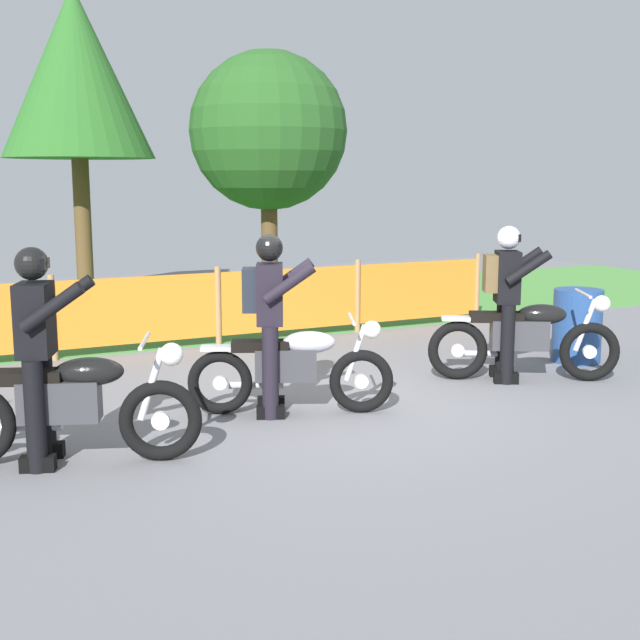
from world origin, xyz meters
TOP-DOWN VIEW (x-y plane):
  - ground at (0.00, 0.00)m, footprint 24.00×24.00m
  - grass_verge at (0.00, 5.90)m, footprint 24.00×5.39m
  - barrier_fence at (0.00, 3.21)m, footprint 8.51×0.08m
  - tree_leftmost at (-0.92, 7.36)m, footprint 2.50×2.50m
  - tree_near_left at (1.93, 6.00)m, footprint 2.64×2.64m
  - motorcycle_lead at (-2.60, -0.70)m, footprint 1.97×0.93m
  - motorcycle_trailing at (-0.48, -0.20)m, footprint 1.81×0.94m
  - motorcycle_third at (2.34, -0.14)m, footprint 1.87×1.14m
  - rider_lead at (-2.79, -0.63)m, footprint 0.69×0.68m
  - rider_trailing at (-0.67, -0.11)m, footprint 0.78×0.69m
  - rider_third at (2.15, -0.03)m, footprint 0.79×0.71m
  - spare_drum at (3.54, 0.32)m, footprint 0.58×0.58m

SIDE VIEW (x-z plane):
  - ground at x=0.00m, z-range -0.02..0.00m
  - grass_verge at x=0.00m, z-range 0.00..0.01m
  - spare_drum at x=3.54m, z-range 0.00..0.88m
  - motorcycle_trailing at x=-0.48m, z-range -0.01..0.90m
  - motorcycle_lead at x=-2.60m, z-range -0.01..0.96m
  - motorcycle_third at x=2.34m, z-range -0.01..0.97m
  - barrier_fence at x=0.00m, z-range 0.02..1.07m
  - rider_lead at x=-2.79m, z-range 0.07..1.76m
  - rider_trailing at x=-0.67m, z-range 0.11..1.80m
  - rider_third at x=2.15m, z-range 0.11..1.80m
  - tree_near_left at x=1.93m, z-range 0.81..5.10m
  - tree_leftmost at x=-0.92m, z-range 1.23..6.53m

